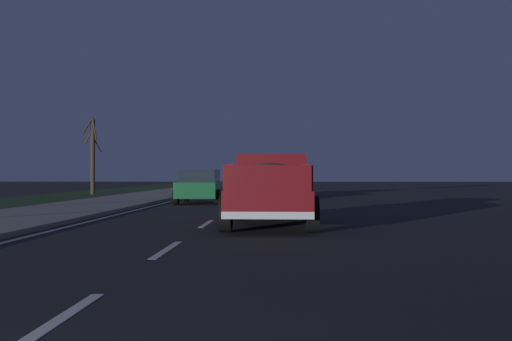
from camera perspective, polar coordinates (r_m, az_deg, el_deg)
The scene contains 8 objects.
ground at distance 29.32m, azimuth -1.41°, elevation -2.95°, with size 144.00×144.00×0.00m, color black.
sidewalk_shoulder at distance 30.26m, azimuth -12.25°, elevation -2.75°, with size 108.00×4.00×0.12m, color gray.
grass_verge at distance 31.91m, azimuth -20.97°, elevation -2.71°, with size 108.00×6.00×0.01m, color #1E3819.
lane_markings at distance 31.67m, azimuth -5.68°, elevation -2.74°, with size 108.00×3.54×0.01m.
pickup_truck at distance 15.48m, azimuth 1.47°, elevation -1.67°, with size 5.44×2.31×1.87m.
sedan_green at distance 27.41m, azimuth -5.34°, elevation -1.49°, with size 4.42×2.05×1.54m.
sedan_silver at distance 36.66m, azimuth 1.89°, elevation -1.20°, with size 4.43×2.08×1.54m.
bare_tree_far at distance 40.44m, azimuth -15.40°, elevation 1.56°, with size 1.89×1.21×5.14m.
Camera 1 is at (-2.22, -2.06, 1.34)m, focal length 41.69 mm.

